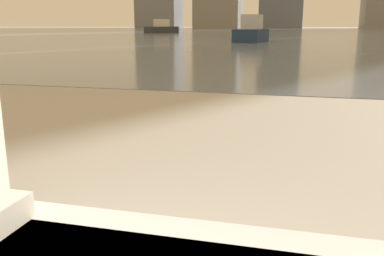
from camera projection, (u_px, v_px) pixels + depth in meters
The scene contains 3 objects.
harbor_water at pixel (300, 32), 58.79m from camera, with size 180.00×110.00×0.01m.
harbor_boat_1 at pixel (252, 32), 27.78m from camera, with size 1.90×4.67×1.71m.
harbor_boat_2 at pixel (162, 28), 53.72m from camera, with size 3.57×4.71×1.70m.
Camera 1 is at (0.61, -0.06, 1.14)m, focal length 40.00 mm.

